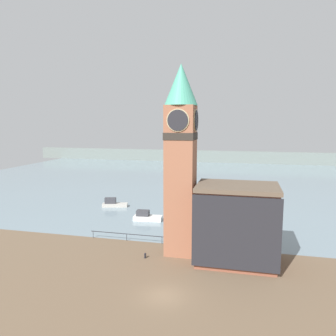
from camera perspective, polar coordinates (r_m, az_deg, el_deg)
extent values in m
plane|color=brown|center=(35.13, -0.71, -21.35)|extent=(160.00, 160.00, 0.00)
cube|color=gray|center=(105.26, 9.17, -1.60)|extent=(160.00, 120.00, 0.00)
cube|color=slate|center=(144.52, 10.40, 1.94)|extent=(180.00, 3.00, 5.00)
cube|color=#232328|center=(49.11, -7.22, -11.32)|extent=(11.28, 0.08, 0.08)
cylinder|color=#232328|center=(51.33, -12.90, -11.23)|extent=(0.07, 0.07, 1.05)
cylinder|color=#232328|center=(49.28, -7.21, -11.90)|extent=(0.07, 0.07, 1.05)
cylinder|color=#232328|center=(47.75, -1.06, -12.50)|extent=(0.07, 0.07, 1.05)
cube|color=#935B42|center=(42.38, 2.20, -2.31)|extent=(3.66, 3.66, 19.32)
cube|color=#2D2823|center=(41.75, 2.24, 5.58)|extent=(3.78, 3.78, 0.90)
cylinder|color=tan|center=(39.87, 1.72, 8.31)|extent=(2.79, 0.12, 2.79)
cylinder|color=#232328|center=(39.78, 1.70, 8.31)|extent=(2.54, 0.12, 2.54)
cylinder|color=tan|center=(41.39, 4.85, 8.27)|extent=(0.12, 2.79, 2.79)
cylinder|color=#232328|center=(41.38, 4.96, 8.27)|extent=(0.12, 2.54, 2.54)
cone|color=teal|center=(41.98, 2.29, 14.34)|extent=(4.21, 4.21, 5.11)
cube|color=brown|center=(41.79, 11.84, -9.77)|extent=(9.43, 6.87, 9.20)
cube|color=brown|center=(40.59, 12.03, -3.23)|extent=(9.83, 7.27, 0.50)
cube|color=#232328|center=(38.33, 11.69, -11.12)|extent=(9.93, 0.30, 8.46)
cube|color=silver|center=(58.79, -3.52, -8.69)|extent=(5.14, 2.32, 0.79)
cube|color=#38383D|center=(58.74, -4.40, -7.82)|extent=(2.30, 1.53, 0.98)
cube|color=#B7B2A8|center=(68.68, -9.22, -6.38)|extent=(5.33, 2.74, 0.71)
cube|color=#38383D|center=(68.60, -10.00, -5.60)|extent=(2.44, 1.59, 1.18)
cylinder|color=black|center=(43.38, -4.00, -15.04)|extent=(0.26, 0.26, 0.55)
sphere|color=black|center=(43.27, -4.00, -14.70)|extent=(0.28, 0.28, 0.28)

